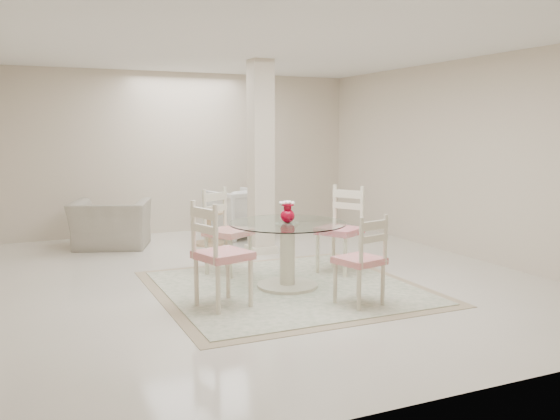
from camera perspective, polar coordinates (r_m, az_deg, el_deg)
name	(u,v)px	position (r m, az deg, el deg)	size (l,w,h in m)	color
ground	(264,276)	(7.15, -1.59, -6.36)	(7.00, 7.00, 0.00)	silver
room_shell	(263,120)	(6.94, -1.65, 8.68)	(6.02, 7.02, 2.71)	beige
column	(261,158)	(8.34, -1.86, 5.04)	(0.30, 0.30, 2.70)	beige
area_rug	(287,288)	(6.61, 0.71, -7.47)	(2.83, 2.83, 0.02)	tan
dining_table	(287,255)	(6.52, 0.72, -4.36)	(1.27, 1.27, 0.74)	beige
red_vase	(287,212)	(6.44, 0.72, -0.22)	(0.18, 0.16, 0.24)	#9D041B
dining_chair_east	(343,223)	(7.27, 6.04, -1.23)	(0.64, 0.64, 1.17)	#F5ECC9
dining_chair_north	(224,225)	(7.18, -5.46, -1.43)	(0.63, 0.63, 1.14)	beige
dining_chair_west	(216,247)	(5.77, -6.14, -3.56)	(0.58, 0.58, 1.17)	beige
dining_chair_south	(364,254)	(5.87, 8.11, -4.19)	(0.49, 0.49, 1.02)	beige
recliner_taupe	(111,224)	(9.13, -15.95, -1.33)	(1.08, 0.94, 0.70)	gray
armchair_white	(237,213)	(9.70, -4.13, -0.26)	(0.84, 0.87, 0.79)	white
side_table	(209,229)	(9.10, -6.86, -1.86)	(0.49, 0.49, 0.51)	#D7B084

